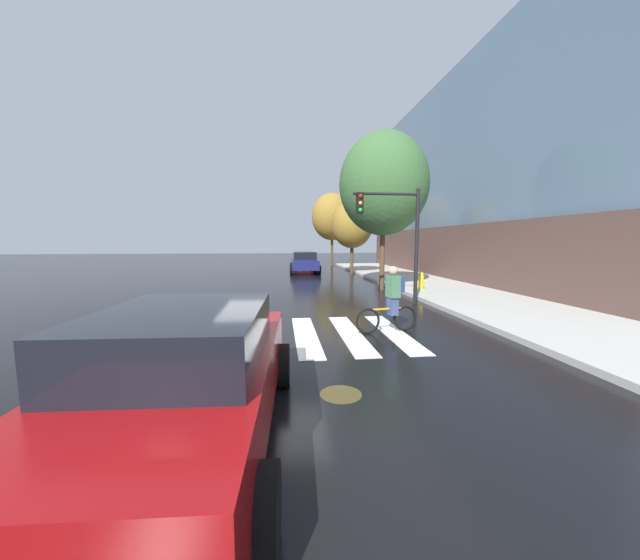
{
  "coord_description": "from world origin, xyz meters",
  "views": [
    {
      "loc": [
        0.13,
        -8.15,
        2.3
      ],
      "look_at": [
        1.16,
        0.62,
        1.3
      ],
      "focal_mm": 19.02,
      "sensor_mm": 36.0,
      "label": 1
    }
  ],
  "objects_px": {
    "traffic_light_near": "(395,226)",
    "street_tree_near": "(384,184)",
    "manhole_cover": "(341,394)",
    "street_tree_mid": "(352,224)",
    "sedan_near": "(189,375)",
    "sedan_far": "(305,259)",
    "sedan_mid": "(304,262)",
    "cyclist": "(392,299)",
    "street_tree_far": "(332,217)",
    "fire_hydrant": "(421,281)"
  },
  "relations": [
    {
      "from": "sedan_mid",
      "to": "fire_hydrant",
      "type": "xyz_separation_m",
      "value": [
        4.57,
        -10.29,
        -0.27
      ]
    },
    {
      "from": "sedan_mid",
      "to": "cyclist",
      "type": "relative_size",
      "value": 2.69
    },
    {
      "from": "sedan_mid",
      "to": "traffic_light_near",
      "type": "bearing_deg",
      "value": -79.42
    },
    {
      "from": "traffic_light_near",
      "to": "sedan_mid",
      "type": "bearing_deg",
      "value": 100.58
    },
    {
      "from": "sedan_mid",
      "to": "fire_hydrant",
      "type": "height_order",
      "value": "sedan_mid"
    },
    {
      "from": "sedan_near",
      "to": "cyclist",
      "type": "height_order",
      "value": "cyclist"
    },
    {
      "from": "fire_hydrant",
      "to": "street_tree_far",
      "type": "bearing_deg",
      "value": 94.53
    },
    {
      "from": "traffic_light_near",
      "to": "street_tree_mid",
      "type": "relative_size",
      "value": 0.81
    },
    {
      "from": "manhole_cover",
      "to": "sedan_far",
      "type": "distance_m",
      "value": 25.51
    },
    {
      "from": "sedan_near",
      "to": "sedan_mid",
      "type": "bearing_deg",
      "value": 82.42
    },
    {
      "from": "street_tree_far",
      "to": "manhole_cover",
      "type": "bearing_deg",
      "value": -98.44
    },
    {
      "from": "sedan_far",
      "to": "street_tree_mid",
      "type": "relative_size",
      "value": 0.83
    },
    {
      "from": "traffic_light_near",
      "to": "manhole_cover",
      "type": "bearing_deg",
      "value": -114.57
    },
    {
      "from": "sedan_far",
      "to": "fire_hydrant",
      "type": "xyz_separation_m",
      "value": [
        4.17,
        -15.71,
        -0.22
      ]
    },
    {
      "from": "manhole_cover",
      "to": "sedan_mid",
      "type": "bearing_deg",
      "value": 87.47
    },
    {
      "from": "sedan_mid",
      "to": "street_tree_far",
      "type": "bearing_deg",
      "value": 66.55
    },
    {
      "from": "street_tree_far",
      "to": "street_tree_near",
      "type": "bearing_deg",
      "value": -90.47
    },
    {
      "from": "sedan_far",
      "to": "street_tree_mid",
      "type": "height_order",
      "value": "street_tree_mid"
    },
    {
      "from": "sedan_far",
      "to": "manhole_cover",
      "type": "bearing_deg",
      "value": -92.89
    },
    {
      "from": "cyclist",
      "to": "traffic_light_near",
      "type": "relative_size",
      "value": 0.4
    },
    {
      "from": "sedan_near",
      "to": "sedan_mid",
      "type": "relative_size",
      "value": 1.03
    },
    {
      "from": "street_tree_mid",
      "to": "street_tree_far",
      "type": "bearing_deg",
      "value": 90.72
    },
    {
      "from": "sedan_far",
      "to": "street_tree_far",
      "type": "height_order",
      "value": "street_tree_far"
    },
    {
      "from": "fire_hydrant",
      "to": "manhole_cover",
      "type": "bearing_deg",
      "value": -119.23
    },
    {
      "from": "street_tree_mid",
      "to": "cyclist",
      "type": "bearing_deg",
      "value": -98.36
    },
    {
      "from": "cyclist",
      "to": "street_tree_far",
      "type": "relative_size",
      "value": 0.25
    },
    {
      "from": "sedan_near",
      "to": "fire_hydrant",
      "type": "xyz_separation_m",
      "value": [
        7.38,
        10.79,
        -0.29
      ]
    },
    {
      "from": "traffic_light_near",
      "to": "fire_hydrant",
      "type": "height_order",
      "value": "traffic_light_near"
    },
    {
      "from": "traffic_light_near",
      "to": "fire_hydrant",
      "type": "bearing_deg",
      "value": 49.76
    },
    {
      "from": "street_tree_far",
      "to": "fire_hydrant",
      "type": "bearing_deg",
      "value": -85.47
    },
    {
      "from": "manhole_cover",
      "to": "sedan_near",
      "type": "relative_size",
      "value": 0.14
    },
    {
      "from": "cyclist",
      "to": "street_tree_near",
      "type": "distance_m",
      "value": 8.73
    },
    {
      "from": "street_tree_mid",
      "to": "traffic_light_near",
      "type": "bearing_deg",
      "value": -94.36
    },
    {
      "from": "sedan_near",
      "to": "fire_hydrant",
      "type": "relative_size",
      "value": 6.01
    },
    {
      "from": "traffic_light_near",
      "to": "street_tree_far",
      "type": "height_order",
      "value": "street_tree_far"
    },
    {
      "from": "sedan_mid",
      "to": "street_tree_mid",
      "type": "xyz_separation_m",
      "value": [
        3.28,
        -1.26,
        2.71
      ]
    },
    {
      "from": "traffic_light_near",
      "to": "street_tree_near",
      "type": "height_order",
      "value": "street_tree_near"
    },
    {
      "from": "traffic_light_near",
      "to": "street_tree_near",
      "type": "xyz_separation_m",
      "value": [
        0.64,
        3.6,
        2.09
      ]
    },
    {
      "from": "traffic_light_near",
      "to": "fire_hydrant",
      "type": "xyz_separation_m",
      "value": [
        2.17,
        2.56,
        -2.33
      ]
    },
    {
      "from": "sedan_near",
      "to": "street_tree_near",
      "type": "relative_size",
      "value": 0.64
    },
    {
      "from": "street_tree_mid",
      "to": "sedan_far",
      "type": "bearing_deg",
      "value": 113.32
    },
    {
      "from": "sedan_far",
      "to": "fire_hydrant",
      "type": "height_order",
      "value": "sedan_far"
    },
    {
      "from": "manhole_cover",
      "to": "street_tree_near",
      "type": "bearing_deg",
      "value": 70.01
    },
    {
      "from": "manhole_cover",
      "to": "street_tree_mid",
      "type": "bearing_deg",
      "value": 77.49
    },
    {
      "from": "manhole_cover",
      "to": "traffic_light_near",
      "type": "xyz_separation_m",
      "value": [
        3.28,
        7.19,
        2.86
      ]
    },
    {
      "from": "sedan_far",
      "to": "fire_hydrant",
      "type": "bearing_deg",
      "value": -75.14
    },
    {
      "from": "cyclist",
      "to": "street_tree_mid",
      "type": "bearing_deg",
      "value": 81.64
    },
    {
      "from": "sedan_near",
      "to": "traffic_light_near",
      "type": "xyz_separation_m",
      "value": [
        5.21,
        8.23,
        2.04
      ]
    },
    {
      "from": "sedan_mid",
      "to": "street_tree_far",
      "type": "height_order",
      "value": "street_tree_far"
    },
    {
      "from": "manhole_cover",
      "to": "traffic_light_near",
      "type": "distance_m",
      "value": 8.4
    }
  ]
}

